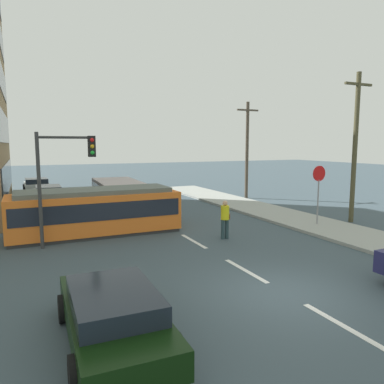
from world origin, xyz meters
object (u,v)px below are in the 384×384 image
object	(u,v)px
utility_pole_mid	(247,148)
parked_sedan_near	(113,314)
city_bus	(118,193)
utility_pole_near	(355,145)
streetcar_tram	(95,211)
pedestrian_crossing	(225,217)
parked_sedan_mid	(52,209)
traffic_light_mast	(63,167)
parked_sedan_far	(48,194)
stop_sign	(319,183)
parked_sedan_furthest	(37,185)

from	to	relation	value
utility_pole_mid	parked_sedan_near	bearing A→B (deg)	-130.20
city_bus	utility_pole_near	size ratio (longest dim) A/B	0.72
streetcar_tram	pedestrian_crossing	size ratio (longest dim) A/B	4.45
parked_sedan_mid	traffic_light_mast	distance (m)	6.11
streetcar_tram	parked_sedan_far	distance (m)	10.72
utility_pole_near	stop_sign	bearing A→B (deg)	-178.55
traffic_light_mast	utility_pole_mid	bearing A→B (deg)	30.83
pedestrian_crossing	city_bus	bearing A→B (deg)	104.21
traffic_light_mast	utility_pole_near	xyz separation A→B (m)	(14.12, -1.41, 0.85)
parked_sedan_near	stop_sign	distance (m)	13.46
parked_sedan_furthest	utility_pole_mid	size ratio (longest dim) A/B	0.58
pedestrian_crossing	utility_pole_near	world-z (taller)	utility_pole_near
streetcar_tram	parked_sedan_mid	xyz separation A→B (m)	(-1.62, 3.96, -0.44)
parked_sedan_furthest	utility_pole_mid	xyz separation A→B (m)	(14.38, -10.39, 3.14)
streetcar_tram	utility_pole_near	bearing A→B (deg)	-13.33
streetcar_tram	traffic_light_mast	distance (m)	3.00
parked_sedan_mid	utility_pole_mid	xyz separation A→B (m)	(14.06, 2.74, 3.14)
stop_sign	utility_pole_near	size ratio (longest dim) A/B	0.38
traffic_light_mast	utility_pole_near	world-z (taller)	utility_pole_near
streetcar_tram	utility_pole_mid	distance (m)	14.39
parked_sedan_furthest	traffic_light_mast	world-z (taller)	traffic_light_mast
streetcar_tram	traffic_light_mast	size ratio (longest dim) A/B	1.64
city_bus	parked_sedan_near	distance (m)	16.31
city_bus	parked_sedan_furthest	world-z (taller)	city_bus
parked_sedan_far	traffic_light_mast	size ratio (longest dim) A/B	0.99
pedestrian_crossing	stop_sign	bearing A→B (deg)	2.08
streetcar_tram	parked_sedan_near	bearing A→B (deg)	-98.04
utility_pole_near	utility_pole_mid	world-z (taller)	utility_pole_near
streetcar_tram	pedestrian_crossing	world-z (taller)	streetcar_tram
streetcar_tram	pedestrian_crossing	xyz separation A→B (m)	(4.91, -3.26, -0.13)
parked_sedan_mid	utility_pole_near	bearing A→B (deg)	-25.99
pedestrian_crossing	streetcar_tram	bearing A→B (deg)	146.44
parked_sedan_far	stop_sign	bearing A→B (deg)	-49.58
parked_sedan_furthest	traffic_light_mast	distance (m)	18.86
streetcar_tram	stop_sign	xyz separation A→B (m)	(10.28, -3.06, 1.12)
parked_sedan_mid	utility_pole_near	size ratio (longest dim) A/B	0.59
pedestrian_crossing	utility_pole_near	bearing A→B (deg)	1.89
pedestrian_crossing	traffic_light_mast	bearing A→B (deg)	165.36
utility_pole_near	city_bus	bearing A→B (deg)	137.82
parked_sedan_near	parked_sedan_far	bearing A→B (deg)	90.05
parked_sedan_far	utility_pole_near	distance (m)	19.86
stop_sign	utility_pole_mid	xyz separation A→B (m)	(2.17, 9.76, 1.57)
parked_sedan_far	streetcar_tram	bearing A→B (deg)	-82.61
pedestrian_crossing	parked_sedan_mid	bearing A→B (deg)	132.12
parked_sedan_far	utility_pole_near	xyz separation A→B (m)	(14.04, -13.62, 3.38)
parked_sedan_far	traffic_light_mast	bearing A→B (deg)	-90.35
parked_sedan_far	parked_sedan_furthest	size ratio (longest dim) A/B	1.08
city_bus	parked_sedan_near	world-z (taller)	city_bus
parked_sedan_far	parked_sedan_mid	bearing A→B (deg)	-92.07
stop_sign	city_bus	bearing A→B (deg)	129.99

